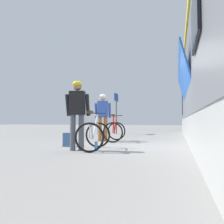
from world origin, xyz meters
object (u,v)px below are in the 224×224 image
object	(u,v)px
cyclist_far_in_blue	(103,113)
platform_sign_post	(116,106)
bicycle_far_red	(115,130)
cyclist_near_in_dark	(77,109)
backpack_on_platform	(68,140)
bicycle_near_silver	(94,134)
water_bottle_near_the_bikes	(96,146)

from	to	relation	value
cyclist_far_in_blue	platform_sign_post	bearing A→B (deg)	99.49
cyclist_far_in_blue	bicycle_far_red	xyz separation A→B (m)	(0.46, 0.04, -0.65)
bicycle_far_red	platform_sign_post	world-z (taller)	platform_sign_post
cyclist_near_in_dark	backpack_on_platform	bearing A→B (deg)	132.23
bicycle_near_silver	water_bottle_near_the_bikes	xyz separation A→B (m)	(0.11, -0.11, -0.29)
water_bottle_near_the_bikes	platform_sign_post	size ratio (longest dim) A/B	0.10
cyclist_near_in_dark	water_bottle_near_the_bikes	bearing A→B (deg)	13.87
cyclist_near_in_dark	water_bottle_near_the_bikes	world-z (taller)	cyclist_near_in_dark
cyclist_far_in_blue	platform_sign_post	xyz separation A→B (m)	(-0.74, 4.41, 0.57)
cyclist_near_in_dark	water_bottle_near_the_bikes	distance (m)	1.06
backpack_on_platform	cyclist_far_in_blue	bearing A→B (deg)	87.25
bicycle_near_silver	cyclist_near_in_dark	bearing A→B (deg)	-147.65
cyclist_far_in_blue	backpack_on_platform	distance (m)	2.15
cyclist_far_in_blue	platform_sign_post	distance (m)	4.51
water_bottle_near_the_bikes	platform_sign_post	world-z (taller)	platform_sign_post
bicycle_far_red	water_bottle_near_the_bikes	world-z (taller)	bicycle_far_red
cyclist_far_in_blue	bicycle_far_red	bearing A→B (deg)	5.02
cyclist_far_in_blue	bicycle_far_red	world-z (taller)	cyclist_far_in_blue
water_bottle_near_the_bikes	cyclist_near_in_dark	bearing A→B (deg)	-166.13
platform_sign_post	water_bottle_near_the_bikes	bearing A→B (deg)	-78.08
water_bottle_near_the_bikes	bicycle_far_red	bearing A→B (deg)	95.91
cyclist_near_in_dark	backpack_on_platform	size ratio (longest dim) A/B	4.40
cyclist_far_in_blue	bicycle_far_red	size ratio (longest dim) A/B	1.51
cyclist_near_in_dark	bicycle_far_red	bearing A→B (deg)	85.50
water_bottle_near_the_bikes	platform_sign_post	xyz separation A→B (m)	(-1.46, 6.92, 1.51)
cyclist_far_in_blue	platform_sign_post	size ratio (longest dim) A/B	0.73
platform_sign_post	bicycle_near_silver	bearing A→B (deg)	-78.76
cyclist_near_in_dark	bicycle_far_red	distance (m)	2.74
cyclist_far_in_blue	backpack_on_platform	bearing A→B (deg)	-100.88
bicycle_far_red	platform_sign_post	distance (m)	4.70
backpack_on_platform	platform_sign_post	world-z (taller)	platform_sign_post
bicycle_far_red	platform_sign_post	size ratio (longest dim) A/B	0.49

